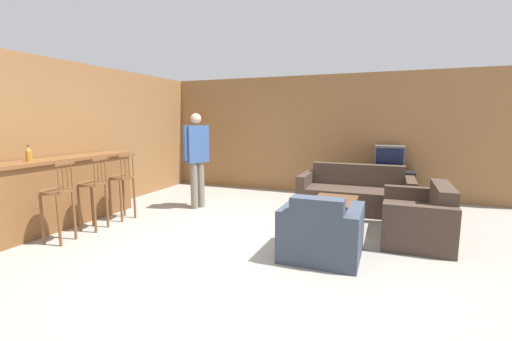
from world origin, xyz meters
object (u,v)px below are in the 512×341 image
(loveseat_right, at_px, (419,219))
(tv, at_px, (389,158))
(tv_unit, at_px, (388,186))
(person_by_window, at_px, (197,155))
(bar_chair_near, at_px, (58,199))
(bar_chair_far, at_px, (122,183))
(armchair_near, at_px, (321,233))
(bar_chair_mid, at_px, (93,190))
(bottle, at_px, (29,154))
(coffee_table, at_px, (335,204))
(couch_far, at_px, (355,194))

(loveseat_right, height_order, tv, tv)
(tv_unit, relative_size, person_by_window, 0.55)
(bar_chair_near, xyz_separation_m, loveseat_right, (4.50, 1.91, -0.31))
(bar_chair_far, xyz_separation_m, armchair_near, (3.37, -0.40, -0.31))
(bar_chair_mid, xyz_separation_m, tv, (4.08, 3.44, 0.29))
(bar_chair_mid, xyz_separation_m, person_by_window, (0.77, 1.69, 0.40))
(armchair_near, relative_size, person_by_window, 0.52)
(bar_chair_near, xyz_separation_m, bottle, (-0.62, 0.10, 0.56))
(tv_unit, bearing_deg, armchair_near, -102.33)
(bar_chair_near, bearing_deg, bar_chair_far, 90.00)
(bar_chair_far, distance_m, tv_unit, 4.98)
(loveseat_right, distance_m, tv, 2.24)
(bar_chair_mid, relative_size, tv, 1.96)
(armchair_near, relative_size, tv_unit, 0.94)
(bottle, bearing_deg, bar_chair_far, 60.40)
(tv_unit, bearing_deg, coffee_table, -110.75)
(loveseat_right, bearing_deg, person_by_window, 174.46)
(bar_chair_near, bearing_deg, loveseat_right, 23.00)
(couch_far, height_order, person_by_window, person_by_window)
(armchair_near, xyz_separation_m, coffee_table, (-0.04, 1.27, 0.07))
(tv_unit, bearing_deg, bar_chair_far, -145.06)
(couch_far, distance_m, bottle, 5.26)
(coffee_table, height_order, tv, tv)
(couch_far, bearing_deg, bar_chair_mid, -143.33)
(bar_chair_mid, height_order, person_by_window, person_by_window)
(coffee_table, bearing_deg, couch_far, 80.24)
(bar_chair_mid, bearing_deg, person_by_window, 65.59)
(bar_chair_mid, relative_size, loveseat_right, 0.78)
(loveseat_right, relative_size, tv_unit, 1.46)
(armchair_near, height_order, person_by_window, person_by_window)
(coffee_table, relative_size, person_by_window, 0.49)
(armchair_near, distance_m, tv, 3.37)
(bar_chair_near, bearing_deg, coffee_table, 31.66)
(person_by_window, bearing_deg, couch_far, 18.75)
(bar_chair_near, distance_m, bar_chair_mid, 0.58)
(bar_chair_far, bearing_deg, bar_chair_mid, -89.99)
(tv, relative_size, bottle, 2.50)
(couch_far, relative_size, armchair_near, 2.19)
(bar_chair_mid, bearing_deg, bar_chair_far, 90.01)
(bar_chair_near, height_order, tv, tv)
(bar_chair_mid, xyz_separation_m, bar_chair_far, (-0.00, 0.60, 0.00))
(bar_chair_near, relative_size, person_by_window, 0.62)
(loveseat_right, bearing_deg, bar_chair_far, -170.77)
(tv_unit, xyz_separation_m, tv, (0.00, -0.00, 0.57))
(couch_far, height_order, coffee_table, couch_far)
(bar_chair_near, distance_m, loveseat_right, 4.90)
(bar_chair_near, height_order, armchair_near, bar_chair_near)
(bar_chair_far, height_order, bottle, bottle)
(coffee_table, relative_size, tv_unit, 0.89)
(tv_unit, bearing_deg, person_by_window, -152.05)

